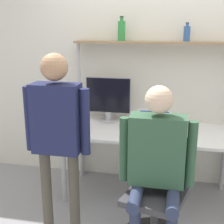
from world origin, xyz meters
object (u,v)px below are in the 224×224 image
at_px(laptop, 153,129).
at_px(person_seated, 157,156).
at_px(bottle_green, 122,30).
at_px(cell_phone, 179,139).
at_px(bottle_blue, 187,33).
at_px(monitor, 108,98).
at_px(office_chair, 156,211).
at_px(person_standing, 57,126).

bearing_deg(laptop, person_seated, -83.48).
height_order(laptop, person_seated, person_seated).
xyz_separation_m(laptop, bottle_green, (-0.40, 0.40, 0.94)).
bearing_deg(cell_phone, bottle_blue, 86.86).
height_order(monitor, laptop, monitor).
distance_m(cell_phone, person_seated, 0.63).
bearing_deg(monitor, office_chair, -57.79).
distance_m(laptop, cell_phone, 0.27).
distance_m(office_chair, bottle_green, 1.86).
relative_size(monitor, person_seated, 0.38).
bearing_deg(person_seated, laptop, 96.52).
relative_size(monitor, bottle_blue, 2.73).
height_order(cell_phone, person_seated, person_seated).
bearing_deg(person_standing, bottle_green, 74.04).
relative_size(cell_phone, person_seated, 0.11).
xyz_separation_m(cell_phone, office_chair, (-0.16, -0.56, -0.46)).
xyz_separation_m(person_seated, bottle_blue, (0.20, 1.08, 0.91)).
bearing_deg(bottle_blue, monitor, -177.08).
distance_m(monitor, laptop, 0.68).
xyz_separation_m(office_chair, bottle_green, (-0.49, 1.04, 1.47)).
bearing_deg(bottle_green, cell_phone, -36.45).
height_order(laptop, bottle_green, bottle_green).
height_order(monitor, office_chair, monitor).
height_order(monitor, person_standing, person_standing).
distance_m(monitor, person_standing, 1.10).
relative_size(cell_phone, bottle_green, 0.59).
distance_m(office_chair, bottle_blue, 1.78).
height_order(office_chair, bottle_green, bottle_green).
bearing_deg(person_standing, monitor, 80.40).
bearing_deg(person_seated, person_standing, -176.69).
bearing_deg(person_seated, monitor, 120.70).
distance_m(office_chair, person_seated, 0.53).
xyz_separation_m(person_standing, bottle_blue, (1.00, 1.13, 0.71)).
bearing_deg(cell_phone, person_seated, -106.22).
bearing_deg(cell_phone, bottle_green, 143.55).
bearing_deg(office_chair, monitor, 122.21).
relative_size(monitor, person_standing, 0.32).
bearing_deg(bottle_green, person_standing, -105.96).
bearing_deg(cell_phone, monitor, 150.92).
bearing_deg(monitor, person_standing, -99.60).
distance_m(cell_phone, bottle_green, 1.29).
bearing_deg(bottle_blue, person_seated, -100.52).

